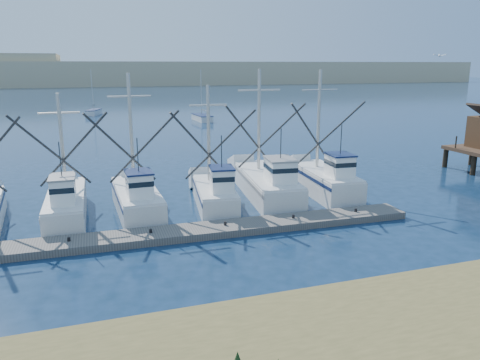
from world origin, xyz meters
name	(u,v)px	position (x,y,z in m)	size (l,w,h in m)	color
ground	(352,259)	(0.00, 0.00, 0.00)	(500.00, 500.00, 0.00)	#0C2137
floating_dock	(151,236)	(-8.61, 5.40, 0.20)	(29.52, 1.97, 0.39)	#615D57
dune_ridge	(107,73)	(0.00, 210.00, 5.00)	(360.00, 60.00, 10.00)	tan
trawler_fleet	(147,197)	(-8.15, 10.34, 0.95)	(29.32, 9.40, 8.86)	silver
sailboat_near	(202,118)	(6.63, 55.85, 0.49)	(2.23, 5.77, 8.10)	silver
sailboat_far	(94,112)	(-9.70, 70.71, 0.51)	(3.10, 5.19, 8.10)	silver
flying_gull	(440,55)	(12.10, 9.48, 9.45)	(1.03, 0.19, 0.19)	white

